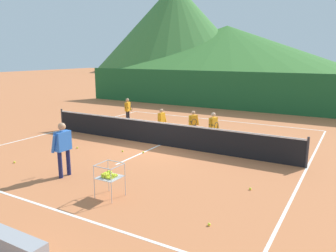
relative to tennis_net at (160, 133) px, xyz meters
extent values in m
plane|color=#C67042|center=(0.00, 0.00, -0.50)|extent=(120.00, 120.00, 0.00)
cube|color=white|center=(0.00, -6.22, -0.50)|extent=(11.31, 0.08, 0.01)
cube|color=white|center=(0.00, 6.23, -0.50)|extent=(11.31, 0.08, 0.01)
cube|color=white|center=(-5.65, 0.00, -0.50)|extent=(0.08, 12.45, 0.01)
cube|color=white|center=(5.65, 0.00, -0.50)|extent=(0.08, 12.45, 0.01)
cube|color=white|center=(0.00, 0.00, -0.50)|extent=(0.08, 5.73, 0.01)
cylinder|color=#333338|center=(-5.62, 0.00, 0.03)|extent=(0.08, 0.08, 1.05)
cylinder|color=#333338|center=(5.62, 0.00, 0.03)|extent=(0.08, 0.08, 1.05)
cube|color=black|center=(0.00, 0.00, -0.04)|extent=(11.16, 0.02, 0.92)
cube|color=white|center=(0.00, 0.00, 0.45)|extent=(11.16, 0.03, 0.06)
cylinder|color=#191E4C|center=(-0.65, -4.66, -0.09)|extent=(0.12, 0.12, 0.83)
cylinder|color=#191E4C|center=(-0.65, -4.34, -0.09)|extent=(0.12, 0.12, 0.83)
cube|color=blue|center=(-0.65, -4.50, 0.62)|extent=(0.24, 0.50, 0.58)
sphere|color=tan|center=(-0.65, -4.50, 1.06)|extent=(0.23, 0.23, 0.23)
cylinder|color=blue|center=(-0.73, -4.78, 0.58)|extent=(0.23, 0.09, 0.57)
cylinder|color=blue|center=(-0.68, -4.21, 0.58)|extent=(0.17, 0.09, 0.57)
torus|color=#262628|center=(-0.94, -4.21, 0.53)|extent=(0.03, 0.29, 0.29)
cylinder|color=black|center=(-0.70, -4.21, 0.53)|extent=(0.22, 0.03, 0.03)
cylinder|color=black|center=(-3.89, 3.11, -0.17)|extent=(0.10, 0.10, 0.67)
cylinder|color=black|center=(-3.82, 2.87, -0.17)|extent=(0.10, 0.10, 0.67)
cube|color=orange|center=(-3.86, 2.99, 0.40)|extent=(0.29, 0.43, 0.47)
sphere|color=tan|center=(-3.86, 2.99, 0.76)|extent=(0.18, 0.18, 0.18)
cylinder|color=orange|center=(-3.87, 3.22, 0.37)|extent=(0.19, 0.12, 0.46)
cylinder|color=orange|center=(-3.76, 2.78, 0.37)|extent=(0.15, 0.11, 0.46)
torus|color=#262628|center=(-3.51, 2.85, 0.37)|extent=(0.10, 0.29, 0.29)
cylinder|color=black|center=(-3.74, 2.78, 0.37)|extent=(0.22, 0.09, 0.03)
cylinder|color=black|center=(-0.82, 1.62, -0.19)|extent=(0.09, 0.09, 0.61)
cylinder|color=black|center=(-0.84, 1.39, -0.19)|extent=(0.09, 0.09, 0.61)
cube|color=orange|center=(-0.83, 1.51, 0.33)|extent=(0.20, 0.38, 0.43)
sphere|color=tan|center=(-0.83, 1.51, 0.65)|extent=(0.17, 0.17, 0.17)
cylinder|color=orange|center=(-0.76, 1.71, 0.30)|extent=(0.17, 0.08, 0.42)
cylinder|color=orange|center=(-0.81, 1.30, 0.30)|extent=(0.13, 0.07, 0.42)
cylinder|color=black|center=(0.76, 1.75, -0.19)|extent=(0.09, 0.09, 0.62)
cylinder|color=black|center=(0.67, 1.53, -0.19)|extent=(0.09, 0.09, 0.62)
cube|color=orange|center=(0.71, 1.64, 0.34)|extent=(0.30, 0.41, 0.44)
sphere|color=tan|center=(0.71, 1.64, 0.67)|extent=(0.17, 0.17, 0.17)
cylinder|color=orange|center=(0.85, 1.81, 0.31)|extent=(0.18, 0.13, 0.43)
cylinder|color=orange|center=(0.66, 1.43, 0.31)|extent=(0.14, 0.11, 0.43)
torus|color=#262628|center=(0.91, 1.33, 0.32)|extent=(0.14, 0.28, 0.29)
cylinder|color=black|center=(0.68, 1.42, 0.32)|extent=(0.21, 0.11, 0.03)
cylinder|color=silver|center=(1.84, 1.37, -0.17)|extent=(0.10, 0.10, 0.66)
cylinder|color=silver|center=(1.79, 1.12, -0.17)|extent=(0.10, 0.10, 0.66)
cube|color=orange|center=(1.81, 1.25, 0.39)|extent=(0.25, 0.42, 0.46)
sphere|color=#DBAD84|center=(1.81, 1.25, 0.74)|extent=(0.18, 0.18, 0.18)
cylinder|color=orange|center=(1.91, 1.46, 0.36)|extent=(0.19, 0.10, 0.45)
cylinder|color=orange|center=(1.80, 1.02, 0.36)|extent=(0.15, 0.09, 0.45)
torus|color=#262628|center=(2.07, 0.97, 0.36)|extent=(0.08, 0.29, 0.29)
cylinder|color=black|center=(1.82, 1.01, 0.36)|extent=(0.22, 0.07, 0.03)
cylinder|color=#B7B7BC|center=(1.25, -4.71, -0.05)|extent=(0.02, 0.02, 0.89)
cylinder|color=#B7B7BC|center=(1.81, -4.71, -0.05)|extent=(0.02, 0.02, 0.89)
cylinder|color=#B7B7BC|center=(1.25, -5.27, -0.05)|extent=(0.02, 0.02, 0.89)
cylinder|color=#B7B7BC|center=(1.81, -5.27, -0.05)|extent=(0.02, 0.02, 0.89)
cube|color=#B7B7BC|center=(1.53, -4.99, 0.05)|extent=(0.56, 0.56, 0.01)
cube|color=#B7B7BC|center=(1.53, -4.71, 0.39)|extent=(0.56, 0.02, 0.02)
cube|color=#B7B7BC|center=(1.53, -5.27, 0.39)|extent=(0.56, 0.02, 0.02)
cube|color=#B7B7BC|center=(1.25, -4.99, 0.39)|extent=(0.02, 0.56, 0.02)
cube|color=#B7B7BC|center=(1.81, -4.99, 0.39)|extent=(0.02, 0.56, 0.02)
sphere|color=yellow|center=(1.40, -5.12, 0.09)|extent=(0.07, 0.07, 0.07)
sphere|color=yellow|center=(1.40, -5.06, 0.08)|extent=(0.07, 0.07, 0.07)
sphere|color=yellow|center=(1.40, -4.99, 0.08)|extent=(0.07, 0.07, 0.07)
sphere|color=yellow|center=(1.40, -4.93, 0.09)|extent=(0.07, 0.07, 0.07)
sphere|color=yellow|center=(1.40, -4.87, 0.09)|extent=(0.07, 0.07, 0.07)
sphere|color=yellow|center=(1.46, -5.12, 0.09)|extent=(0.07, 0.07, 0.07)
sphere|color=yellow|center=(1.47, -5.06, 0.08)|extent=(0.07, 0.07, 0.07)
sphere|color=yellow|center=(1.47, -4.99, 0.09)|extent=(0.07, 0.07, 0.07)
sphere|color=yellow|center=(1.46, -4.93, 0.08)|extent=(0.07, 0.07, 0.07)
sphere|color=yellow|center=(1.47, -4.87, 0.08)|extent=(0.07, 0.07, 0.07)
sphere|color=yellow|center=(1.53, -5.12, 0.09)|extent=(0.07, 0.07, 0.07)
sphere|color=yellow|center=(1.53, -5.05, 0.08)|extent=(0.07, 0.07, 0.07)
sphere|color=yellow|center=(1.53, -4.99, 0.09)|extent=(0.07, 0.07, 0.07)
sphere|color=yellow|center=(1.53, -4.93, 0.08)|extent=(0.07, 0.07, 0.07)
sphere|color=yellow|center=(1.53, -4.86, 0.08)|extent=(0.07, 0.07, 0.07)
sphere|color=yellow|center=(1.60, -5.12, 0.08)|extent=(0.07, 0.07, 0.07)
sphere|color=yellow|center=(1.59, -5.05, 0.09)|extent=(0.07, 0.07, 0.07)
sphere|color=yellow|center=(1.59, -4.99, 0.09)|extent=(0.07, 0.07, 0.07)
sphere|color=yellow|center=(1.60, -4.92, 0.09)|extent=(0.07, 0.07, 0.07)
sphere|color=yellow|center=(1.59, -4.86, 0.09)|extent=(0.07, 0.07, 0.07)
sphere|color=yellow|center=(1.66, -5.12, 0.08)|extent=(0.07, 0.07, 0.07)
sphere|color=yellow|center=(1.66, -5.05, 0.08)|extent=(0.07, 0.07, 0.07)
sphere|color=yellow|center=(1.66, -4.99, 0.08)|extent=(0.07, 0.07, 0.07)
sphere|color=yellow|center=(1.66, -4.92, 0.08)|extent=(0.07, 0.07, 0.07)
sphere|color=yellow|center=(1.66, -4.86, 0.09)|extent=(0.07, 0.07, 0.07)
sphere|color=yellow|center=(1.40, -5.12, 0.14)|extent=(0.07, 0.07, 0.07)
sphere|color=yellow|center=(1.41, -5.05, 0.14)|extent=(0.07, 0.07, 0.07)
sphere|color=yellow|center=(1.40, -4.99, 0.14)|extent=(0.07, 0.07, 0.07)
sphere|color=yellow|center=(1.40, -4.92, 0.14)|extent=(0.07, 0.07, 0.07)
sphere|color=yellow|center=(1.40, -4.86, 0.14)|extent=(0.07, 0.07, 0.07)
sphere|color=yellow|center=(1.46, -5.12, 0.14)|extent=(0.07, 0.07, 0.07)
sphere|color=yellow|center=(1.46, -5.05, 0.14)|extent=(0.07, 0.07, 0.07)
sphere|color=yellow|center=(1.47, -4.99, 0.13)|extent=(0.07, 0.07, 0.07)
sphere|color=yellow|center=(1.47, -4.93, 0.14)|extent=(0.07, 0.07, 0.07)
sphere|color=yellow|center=(1.47, -4.86, 0.14)|extent=(0.07, 0.07, 0.07)
sphere|color=yellow|center=(1.53, -5.12, 0.14)|extent=(0.07, 0.07, 0.07)
sphere|color=yellow|center=(1.53, -5.06, 0.14)|extent=(0.07, 0.07, 0.07)
sphere|color=yellow|center=(4.56, -2.70, -0.47)|extent=(0.07, 0.07, 0.07)
sphere|color=yellow|center=(0.05, -1.29, -0.47)|extent=(0.07, 0.07, 0.07)
sphere|color=yellow|center=(4.35, -5.08, -0.47)|extent=(0.07, 0.07, 0.07)
sphere|color=yellow|center=(-3.42, -1.57, -0.47)|extent=(0.07, 0.07, 0.07)
sphere|color=yellow|center=(-0.72, -1.56, -0.47)|extent=(0.07, 0.07, 0.07)
sphere|color=yellow|center=(-2.57, -2.07, -0.47)|extent=(0.07, 0.07, 0.07)
sphere|color=yellow|center=(-3.12, -4.47, -0.47)|extent=(0.07, 0.07, 0.07)
cube|color=#1E5B2D|center=(0.00, 10.00, 0.78)|extent=(24.88, 0.08, 2.56)
cube|color=#99999E|center=(1.74, -7.95, -0.27)|extent=(1.50, 0.36, 0.46)
cone|color=#38702D|center=(-20.79, 63.75, 4.57)|extent=(58.43, 58.43, 10.14)
cone|color=#427A38|center=(-31.85, 59.10, 9.39)|extent=(37.42, 37.42, 19.78)
camera|label=1|loc=(6.87, -11.22, 3.14)|focal=35.44mm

